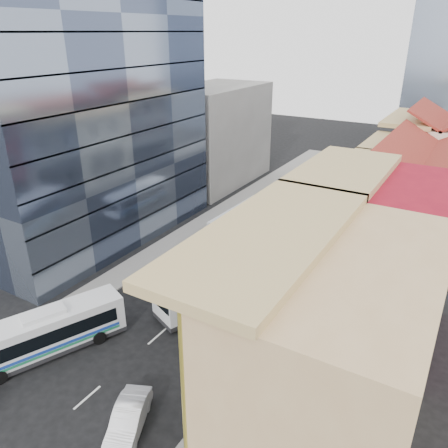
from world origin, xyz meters
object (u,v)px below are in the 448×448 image
Objects in this scene: office_tower at (83,97)px; bus_right at (226,279)px; shophouse_tan at (335,364)px; bus_left_near at (47,332)px; sedan_right at (128,419)px; bus_left_far at (240,220)px.

office_tower reaches higher than bus_right.
bus_right is (-11.99, 9.85, -3.97)m from shophouse_tan.
bus_left_near is 14.28m from bus_right.
sedan_right is at bearing -59.78° from bus_right.
bus_left_near reaches higher than sedan_right.
office_tower is at bearing -146.19° from bus_left_far.
sedan_right is (9.39, -2.15, -0.96)m from bus_left_near.
office_tower is 20.78m from bus_left_far.
office_tower is 2.37× the size of bus_right.
office_tower is 3.01× the size of bus_left_far.
shophouse_tan is 1.11× the size of bus_right.
sedan_right is at bearing -41.43° from office_tower.
office_tower is 31.29m from sedan_right.
office_tower is 2.77× the size of bus_left_near.
bus_right is at bearing -12.32° from office_tower.
bus_right is at bearing 73.02° from sedan_right.
shophouse_tan is at bearing 29.58° from bus_left_near.
bus_left_far is 13.57m from bus_right.
shophouse_tan is 35.19m from office_tower.
bus_right is at bearing 140.61° from shophouse_tan.
office_tower reaches higher than bus_left_far.
sedan_right is at bearing -156.28° from shophouse_tan.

